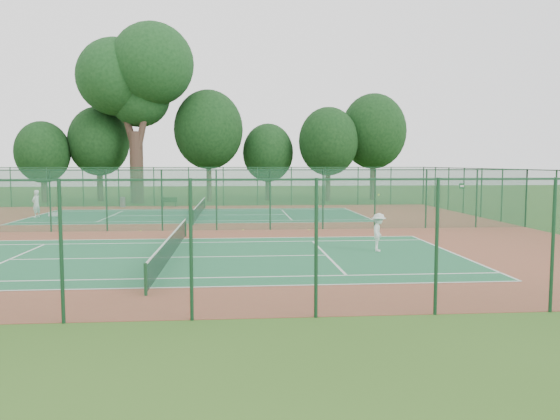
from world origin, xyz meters
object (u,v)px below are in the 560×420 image
object	(u,v)px
player_near	(379,232)
bench	(169,202)
big_tree	(136,76)
player_far	(36,204)
trash_bin	(123,202)
kit_bag	(54,214)

from	to	relation	value
player_near	bench	world-z (taller)	player_near
big_tree	player_far	bearing A→B (deg)	-108.78
big_tree	bench	bearing A→B (deg)	-54.61
player_near	player_far	xyz separation A→B (m)	(-20.21, 16.42, 0.14)
player_near	trash_bin	distance (m)	30.01
player_far	big_tree	distance (m)	18.36
bench	kit_bag	world-z (taller)	bench
bench	trash_bin	bearing A→B (deg)	-178.33
trash_bin	kit_bag	size ratio (longest dim) A/B	1.19
trash_bin	bench	size ratio (longest dim) A/B	0.65
trash_bin	bench	bearing A→B (deg)	0.68
kit_bag	bench	bearing A→B (deg)	32.96
kit_bag	player_near	bearing A→B (deg)	-56.84
player_near	player_far	world-z (taller)	player_far
trash_bin	big_tree	world-z (taller)	big_tree
player_near	big_tree	world-z (taller)	big_tree
bench	kit_bag	size ratio (longest dim) A/B	1.83
big_tree	player_near	bearing A→B (deg)	-62.92
player_near	big_tree	distance (m)	35.83
bench	big_tree	world-z (taller)	big_tree
kit_bag	big_tree	bearing A→B (deg)	58.64
player_near	trash_bin	world-z (taller)	player_near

